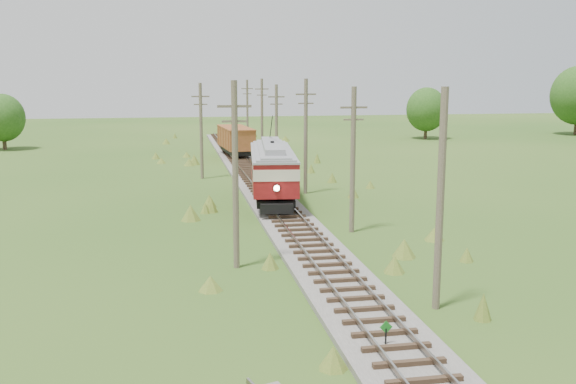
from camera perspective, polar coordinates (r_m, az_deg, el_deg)
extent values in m
plane|color=#274F17|center=(21.44, 10.52, -15.28)|extent=(260.00, 260.00, 0.00)
cube|color=#605B54|center=(53.28, -2.47, 0.47)|extent=(3.60, 96.00, 0.25)
cube|color=#726659|center=(53.13, -3.24, 0.83)|extent=(0.08, 96.00, 0.17)
cube|color=#726659|center=(53.32, -1.71, 0.87)|extent=(0.08, 96.00, 0.17)
cube|color=#2D2116|center=(53.24, -2.47, 0.68)|extent=(2.40, 96.00, 0.16)
cylinder|color=black|center=(22.49, 8.68, -12.85)|extent=(0.06, 0.06, 0.80)
cube|color=#1A771F|center=(22.32, 8.71, -11.78)|extent=(0.45, 0.03, 0.45)
cube|color=black|center=(46.79, -1.39, 0.23)|extent=(3.78, 11.79, 0.47)
cube|color=maroon|center=(46.62, -1.40, 1.50)|extent=(4.33, 12.84, 1.15)
cube|color=beige|center=(46.48, -1.40, 2.65)|extent=(4.37, 12.90, 0.73)
cube|color=black|center=(46.48, -1.40, 2.65)|extent=(4.34, 12.34, 0.58)
cube|color=maroon|center=(46.42, -1.41, 3.29)|extent=(4.33, 12.84, 0.31)
cube|color=gray|center=(46.38, -1.41, 3.72)|extent=(4.41, 12.97, 0.40)
cube|color=gray|center=(46.34, -1.41, 4.15)|extent=(2.37, 9.53, 0.42)
sphere|color=#FFF2BF|center=(40.31, -1.01, 0.34)|extent=(0.38, 0.38, 0.38)
cylinder|color=black|center=(48.11, -1.51, 5.80)|extent=(0.61, 4.86, 2.02)
cylinder|color=black|center=(42.09, -2.18, -0.98)|extent=(0.22, 0.85, 0.84)
cylinder|color=black|center=(42.17, -0.05, -0.95)|extent=(0.22, 0.85, 0.84)
cylinder|color=black|center=(51.46, -2.49, 1.08)|extent=(0.22, 0.85, 0.84)
cylinder|color=black|center=(51.52, -0.75, 1.10)|extent=(0.22, 0.85, 0.84)
cube|color=black|center=(73.16, -4.66, 3.76)|extent=(2.91, 8.01, 0.55)
cube|color=brown|center=(73.02, -4.67, 4.83)|extent=(3.55, 8.93, 2.18)
cube|color=brown|center=(72.92, -4.69, 5.72)|extent=(3.62, 9.11, 0.13)
cylinder|color=black|center=(70.45, -4.93, 3.55)|extent=(0.20, 0.88, 0.87)
cylinder|color=black|center=(70.75, -3.62, 3.60)|extent=(0.20, 0.88, 0.87)
cylinder|color=black|center=(75.58, -5.63, 4.00)|extent=(0.20, 0.88, 0.87)
cylinder|color=black|center=(75.86, -4.41, 4.04)|extent=(0.20, 0.88, 0.87)
cone|color=gray|center=(71.00, -1.35, 3.33)|extent=(3.27, 3.27, 1.23)
cone|color=gray|center=(70.16, -0.56, 3.04)|extent=(1.84, 1.84, 0.71)
cylinder|color=brown|center=(25.63, 13.38, -0.77)|extent=(0.30, 0.30, 8.80)
cylinder|color=brown|center=(37.81, 5.79, 2.79)|extent=(0.30, 0.30, 8.60)
cube|color=brown|center=(37.54, 5.87, 7.49)|extent=(1.60, 0.12, 0.12)
cube|color=brown|center=(37.58, 5.85, 6.42)|extent=(1.20, 0.10, 0.10)
cylinder|color=brown|center=(50.31, 1.59, 4.92)|extent=(0.30, 0.30, 9.00)
cube|color=brown|center=(50.11, 1.60, 8.68)|extent=(1.60, 0.12, 0.12)
cube|color=brown|center=(50.13, 1.60, 7.88)|extent=(1.20, 0.10, 0.10)
cylinder|color=brown|center=(63.04, -1.03, 5.73)|extent=(0.30, 0.30, 8.40)
cube|color=brown|center=(62.87, -1.04, 8.46)|extent=(1.60, 0.12, 0.12)
cube|color=brown|center=(62.90, -1.04, 7.82)|extent=(1.20, 0.10, 0.10)
cylinder|color=brown|center=(75.90, -2.33, 6.68)|extent=(0.30, 0.30, 8.90)
cube|color=brown|center=(75.77, -2.34, 9.14)|extent=(1.60, 0.12, 0.12)
cube|color=brown|center=(75.78, -2.34, 8.61)|extent=(1.20, 0.10, 0.10)
cylinder|color=brown|center=(88.75, -3.63, 7.12)|extent=(0.30, 0.30, 8.70)
cube|color=brown|center=(88.64, -3.65, 9.16)|extent=(1.60, 0.12, 0.12)
cube|color=brown|center=(88.65, -3.65, 8.71)|extent=(1.20, 0.10, 0.10)
cylinder|color=brown|center=(30.52, -4.70, 1.40)|extent=(0.30, 0.30, 9.00)
cube|color=brown|center=(30.19, -4.79, 7.60)|extent=(1.60, 0.12, 0.12)
cube|color=brown|center=(30.23, -4.77, 6.28)|extent=(1.20, 0.10, 0.10)
cylinder|color=brown|center=(58.28, -7.72, 5.37)|extent=(0.30, 0.30, 8.60)
cube|color=brown|center=(58.11, -7.80, 8.41)|extent=(1.60, 0.12, 0.12)
cube|color=brown|center=(58.13, -7.78, 7.72)|extent=(1.20, 0.10, 0.10)
cylinder|color=#38281C|center=(111.82, 24.22, 5.58)|extent=(0.50, 0.50, 3.60)
cylinder|color=#38281C|center=(88.88, -23.90, 4.22)|extent=(0.50, 0.50, 2.34)
ellipsoid|color=#224B16|center=(88.67, -24.04, 6.05)|extent=(5.46, 5.46, 6.01)
cylinder|color=#38281C|center=(97.69, 12.13, 5.39)|extent=(0.50, 0.50, 2.52)
ellipsoid|color=#224B16|center=(97.49, 12.20, 7.19)|extent=(5.88, 5.88, 6.47)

